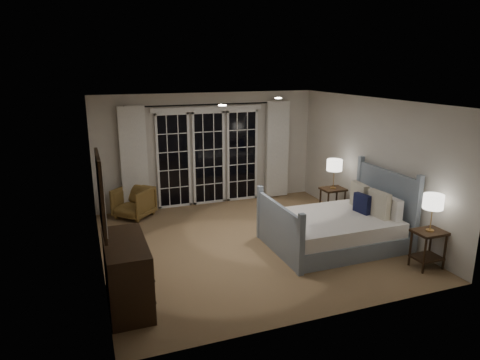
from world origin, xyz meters
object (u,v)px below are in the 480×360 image
object	(u,v)px
nightstand_right	(333,198)
lamp_right	(334,165)
bed	(337,227)
lamp_left	(433,202)
nightstand_left	(428,244)
dresser	(127,273)
armchair	(134,202)

from	to	relation	value
nightstand_right	lamp_right	bearing A→B (deg)	90.00
bed	lamp_left	size ratio (longest dim) A/B	3.75
bed	nightstand_left	world-z (taller)	bed
bed	lamp_left	distance (m)	1.68
bed	dresser	distance (m)	3.72
bed	lamp_right	size ratio (longest dim) A/B	3.61
nightstand_right	lamp_left	world-z (taller)	lamp_left
nightstand_right	dresser	size ratio (longest dim) A/B	0.49
bed	armchair	distance (m)	4.15
nightstand_right	dresser	world-z (taller)	dresser
dresser	nightstand_right	bearing A→B (deg)	24.54
bed	nightstand_left	bearing A→B (deg)	-55.83
nightstand_right	lamp_left	xyz separation A→B (m)	(0.12, -2.53, 0.67)
bed	dresser	bearing A→B (deg)	-169.03
lamp_right	armchair	distance (m)	4.21
nightstand_left	lamp_right	xyz separation A→B (m)	(-0.12, 2.53, 0.70)
nightstand_right	lamp_right	xyz separation A→B (m)	(0.00, 0.00, 0.70)
nightstand_right	lamp_right	distance (m)	0.70
lamp_left	bed	bearing A→B (deg)	124.17
lamp_left	lamp_right	bearing A→B (deg)	92.70
nightstand_right	armchair	world-z (taller)	armchair
bed	nightstand_right	bearing A→B (deg)	60.63
nightstand_right	dresser	distance (m)	4.81
nightstand_left	dresser	size ratio (longest dim) A/B	0.48
armchair	nightstand_right	bearing A→B (deg)	24.08
lamp_right	armchair	bearing A→B (deg)	160.07
bed	nightstand_right	world-z (taller)	bed
lamp_right	lamp_left	bearing A→B (deg)	-87.30
nightstand_left	lamp_left	world-z (taller)	lamp_left
armchair	dresser	bearing A→B (deg)	-54.14
bed	armchair	world-z (taller)	bed
nightstand_left	nightstand_right	size ratio (longest dim) A/B	0.99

